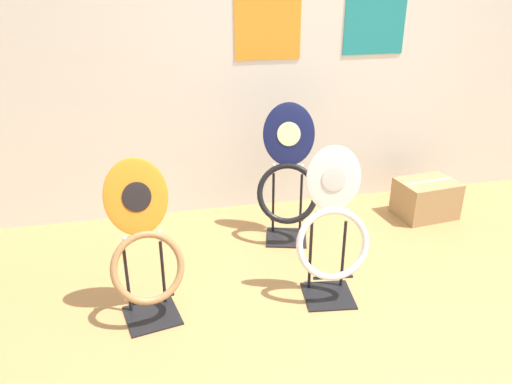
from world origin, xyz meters
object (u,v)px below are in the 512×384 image
at_px(toilet_seat_display_white_plain, 332,235).
at_px(toilet_seat_display_orange_sun, 144,246).
at_px(toilet_seat_display_navy_moon, 288,179).
at_px(storage_box, 426,198).

height_order(toilet_seat_display_white_plain, toilet_seat_display_orange_sun, toilet_seat_display_white_plain).
height_order(toilet_seat_display_navy_moon, toilet_seat_display_white_plain, toilet_seat_display_navy_moon).
xyz_separation_m(toilet_seat_display_navy_moon, storage_box, (1.14, 0.09, -0.30)).
xyz_separation_m(toilet_seat_display_navy_moon, toilet_seat_display_white_plain, (0.04, -0.75, -0.04)).
relative_size(toilet_seat_display_white_plain, toilet_seat_display_orange_sun, 1.03).
bearing_deg(toilet_seat_display_orange_sun, toilet_seat_display_navy_moon, 34.95).
height_order(toilet_seat_display_navy_moon, toilet_seat_display_orange_sun, toilet_seat_display_navy_moon).
bearing_deg(storage_box, toilet_seat_display_navy_moon, -175.29).
relative_size(toilet_seat_display_navy_moon, toilet_seat_display_white_plain, 1.04).
bearing_deg(toilet_seat_display_navy_moon, toilet_seat_display_white_plain, -86.67).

